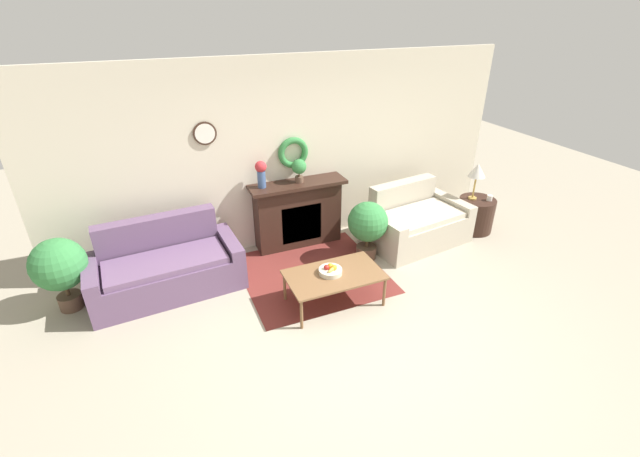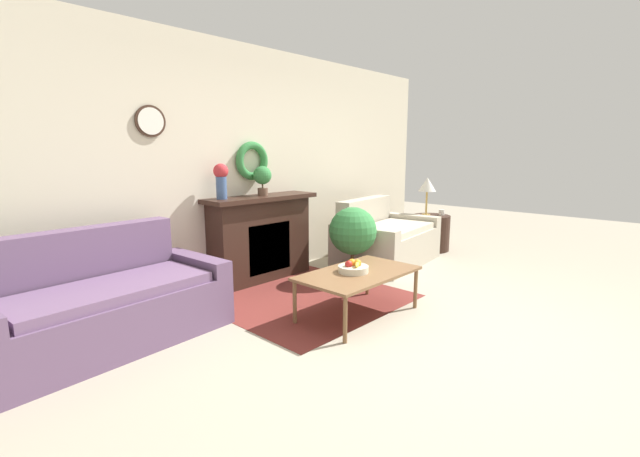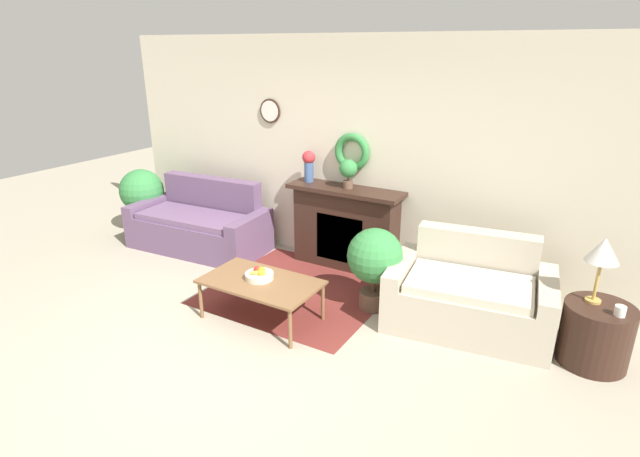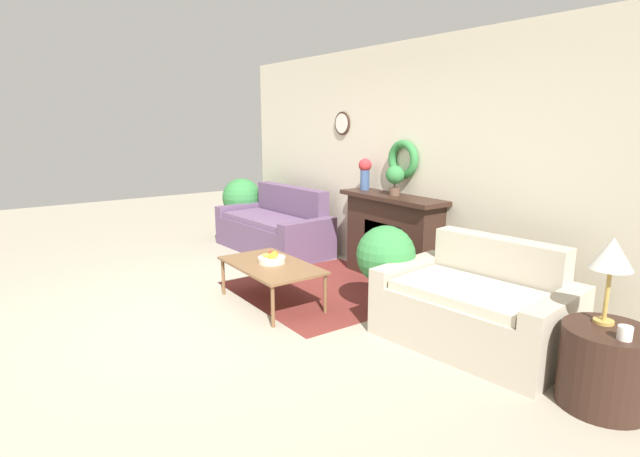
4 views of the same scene
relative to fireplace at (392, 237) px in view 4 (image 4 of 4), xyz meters
name	(u,v)px [view 4 (image 4 of 4)]	position (x,y,z in m)	size (l,w,h in m)	color
ground_plane	(199,325)	(-0.02, -2.37, -0.51)	(16.00, 16.00, 0.00)	#9E937F
floor_rug	(327,290)	(-0.12, -0.86, -0.50)	(1.84, 1.76, 0.01)	maroon
wall_back	(407,163)	(-0.02, 0.21, 0.84)	(6.80, 0.15, 2.70)	beige
fireplace	(392,237)	(0.00, 0.00, 0.00)	(1.41, 0.41, 1.00)	#331E16
couch_left	(275,229)	(-1.95, -0.44, -0.20)	(1.88, 0.98, 0.90)	#604766
loveseat_right	(476,308)	(1.67, -0.61, -0.20)	(1.61, 1.13, 0.86)	#B2A893
coffee_table	(271,267)	(-0.12, -1.55, -0.12)	(1.14, 0.66, 0.42)	brown
fruit_bowl	(272,259)	(-0.15, -1.52, -0.05)	(0.28, 0.28, 0.12)	beige
side_table_by_loveseat	(605,367)	(2.76, -0.70, -0.24)	(0.57, 0.57, 0.54)	#331E16
table_lamp	(612,256)	(2.69, -0.64, 0.49)	(0.26, 0.26, 0.58)	#B28E42
mug	(625,333)	(2.89, -0.80, 0.08)	(0.09, 0.09, 0.09)	silver
vase_on_mantel_left	(365,172)	(-0.52, 0.01, 0.72)	(0.16, 0.16, 0.38)	#3D5684
potted_plant_on_mantel	(395,177)	(0.03, -0.01, 0.71)	(0.21, 0.21, 0.34)	brown
potted_plant_floor_by_couch	(242,199)	(-3.08, -0.40, 0.08)	(0.62, 0.62, 0.92)	brown
potted_plant_floor_by_loveseat	(386,259)	(0.74, -0.79, 0.04)	(0.56, 0.56, 0.87)	brown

